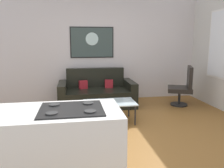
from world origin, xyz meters
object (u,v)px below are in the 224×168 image
at_px(armchair, 183,87).
at_px(wall_painting, 92,42).
at_px(coffee_table, 109,103).
at_px(couch, 97,94).

xyz_separation_m(armchair, wall_painting, (-2.13, 0.94, 1.05)).
distance_m(coffee_table, armchair, 2.13).
height_order(coffee_table, wall_painting, wall_painting).
relative_size(armchair, wall_painting, 0.86).
height_order(armchair, wall_painting, wall_painting).
height_order(couch, coffee_table, couch).
bearing_deg(couch, coffee_table, -83.90).
xyz_separation_m(coffee_table, armchair, (1.95, 0.84, 0.10)).
height_order(coffee_table, armchair, armchair).
bearing_deg(couch, armchair, -9.47).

